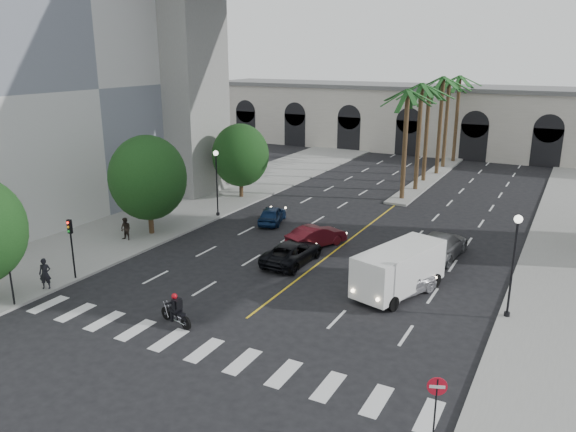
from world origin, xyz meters
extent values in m
plane|color=black|center=(0.00, 0.00, 0.00)|extent=(140.00, 140.00, 0.00)
cube|color=gray|center=(-15.00, 15.00, 0.07)|extent=(8.00, 100.00, 0.15)
cube|color=gray|center=(0.00, 38.00, 0.10)|extent=(2.00, 24.00, 0.20)
cube|color=silver|center=(-27.00, 12.00, 10.00)|extent=(16.00, 32.00, 20.00)
cube|color=silver|center=(0.00, 55.00, 4.00)|extent=(70.00, 10.00, 8.00)
cube|color=slate|center=(0.00, 55.00, 8.25)|extent=(71.00, 10.50, 0.50)
cube|color=gray|center=(-18.50, 22.00, 10.40)|extent=(5.00, 6.00, 20.80)
cylinder|color=#47331E|center=(0.00, 28.00, 4.75)|extent=(0.40, 0.40, 9.50)
cylinder|color=#47331E|center=(0.10, 32.00, 4.90)|extent=(0.40, 0.40, 9.80)
cylinder|color=#47331E|center=(-0.20, 36.00, 4.65)|extent=(0.40, 0.40, 9.30)
cylinder|color=#47331E|center=(0.15, 40.00, 5.05)|extent=(0.40, 0.40, 10.10)
cylinder|color=#47331E|center=(-0.10, 44.00, 4.80)|extent=(0.40, 0.40, 9.60)
cylinder|color=#47331E|center=(0.20, 48.00, 4.95)|extent=(0.40, 0.40, 9.90)
cylinder|color=#382616|center=(-13.00, 10.00, 1.22)|extent=(0.36, 0.36, 2.45)
ellipsoid|color=black|center=(-13.00, 10.00, 4.22)|extent=(5.44, 5.44, 5.98)
cylinder|color=#382616|center=(-13.00, 22.00, 1.13)|extent=(0.36, 0.36, 2.27)
ellipsoid|color=black|center=(-13.00, 22.00, 3.91)|extent=(5.04, 5.04, 5.54)
cylinder|color=black|center=(-11.40, 16.00, 0.18)|extent=(0.28, 0.28, 0.36)
cylinder|color=black|center=(-11.40, 16.00, 2.60)|extent=(0.11, 0.11, 5.00)
sphere|color=white|center=(-11.40, 16.00, 5.15)|extent=(0.40, 0.40, 0.40)
cylinder|color=black|center=(11.40, 8.00, 0.18)|extent=(0.28, 0.28, 0.36)
cylinder|color=black|center=(11.40, 8.00, 2.60)|extent=(0.11, 0.11, 5.00)
sphere|color=white|center=(11.40, 8.00, 5.15)|extent=(0.40, 0.40, 0.40)
cylinder|color=black|center=(-11.30, -2.50, 1.75)|extent=(0.10, 0.10, 3.50)
cube|color=black|center=(-11.30, -2.50, 3.25)|extent=(0.25, 0.18, 0.80)
cylinder|color=black|center=(-11.30, 1.50, 1.75)|extent=(0.10, 0.10, 3.50)
cube|color=black|center=(-11.30, 1.50, 3.25)|extent=(0.25, 0.18, 0.80)
cylinder|color=black|center=(-3.44, 0.08, 0.33)|extent=(0.67, 0.28, 0.66)
cylinder|color=black|center=(-1.91, -0.33, 0.33)|extent=(0.67, 0.28, 0.66)
cube|color=silver|center=(-2.62, -0.14, 0.42)|extent=(0.50, 0.41, 0.29)
cube|color=black|center=(-2.78, -0.09, 0.73)|extent=(0.65, 0.39, 0.22)
cube|color=black|center=(-2.30, -0.22, 0.68)|extent=(0.55, 0.38, 0.13)
cylinder|color=black|center=(-3.20, 0.02, 0.97)|extent=(0.19, 0.59, 0.03)
cube|color=black|center=(-2.54, -0.16, 1.10)|extent=(0.38, 0.48, 0.57)
cube|color=black|center=(-2.37, -0.20, 1.16)|extent=(0.23, 0.36, 0.42)
sphere|color=#AC0B14|center=(-2.69, -0.12, 1.47)|extent=(0.29, 0.29, 0.29)
imported|color=silver|center=(5.90, 8.32, 0.77)|extent=(3.54, 4.84, 1.53)
imported|color=#4F0F17|center=(-1.50, 13.33, 0.72)|extent=(3.19, 4.61, 1.44)
imported|color=black|center=(-1.50, 9.81, 0.69)|extent=(2.36, 5.02, 1.39)
imported|color=slate|center=(6.42, 15.13, 0.83)|extent=(2.72, 5.86, 1.66)
imported|color=#0F2347|center=(-6.77, 16.59, 0.67)|extent=(2.66, 4.25, 1.35)
cube|color=white|center=(5.69, 8.55, 1.45)|extent=(3.81, 6.39, 2.22)
cube|color=black|center=(4.90, 5.83, 1.72)|extent=(2.05, 0.84, 0.95)
cylinder|color=black|center=(4.09, 6.82, 0.39)|extent=(0.52, 0.83, 0.78)
cylinder|color=black|center=(6.11, 6.23, 0.39)|extent=(0.52, 0.83, 0.78)
cylinder|color=black|center=(5.26, 10.87, 0.39)|extent=(0.52, 0.83, 0.78)
cylinder|color=black|center=(7.29, 10.28, 0.39)|extent=(0.52, 0.83, 0.78)
imported|color=black|center=(-11.50, -0.32, 1.02)|extent=(0.76, 0.70, 1.73)
imported|color=black|center=(-13.50, 7.99, 0.94)|extent=(0.79, 0.63, 1.58)
cylinder|color=black|center=(10.50, -3.15, 1.32)|extent=(0.06, 0.06, 2.63)
cylinder|color=red|center=(10.50, -3.15, 2.36)|extent=(0.63, 0.26, 0.66)
cube|color=silver|center=(10.50, -3.15, 2.36)|extent=(0.48, 0.20, 0.11)
camera|label=1|loc=(13.62, -19.32, 12.72)|focal=35.00mm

